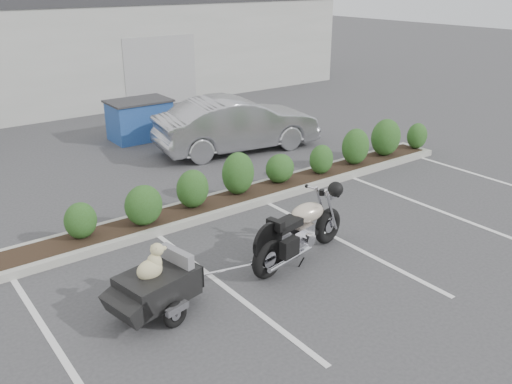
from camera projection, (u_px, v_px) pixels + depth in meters
ground at (275, 248)px, 10.06m from camera, size 90.00×90.00×0.00m
planter_kerb at (248, 196)px, 12.22m from camera, size 12.00×1.00×0.15m
building at (14, 47)px, 21.95m from camera, size 26.00×10.00×4.00m
motorcycle at (301, 231)px, 9.46m from camera, size 2.40×1.00×1.39m
pet_trailer at (156, 285)px, 7.94m from camera, size 1.95×1.11×1.15m
sedan at (237, 124)px, 15.42m from camera, size 4.87×2.37×1.54m
dumpster at (140, 119)px, 16.54m from camera, size 1.86×1.29×1.21m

